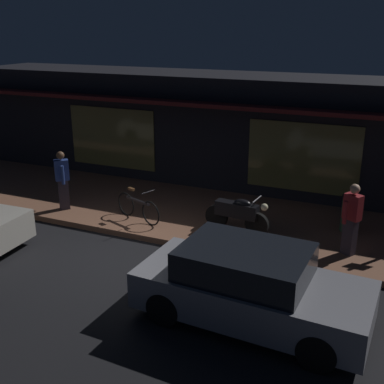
# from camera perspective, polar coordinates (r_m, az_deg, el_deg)

# --- Properties ---
(ground_plane) EXTENTS (60.00, 60.00, 0.00)m
(ground_plane) POSITION_cam_1_polar(r_m,az_deg,el_deg) (11.35, -9.00, -7.61)
(ground_plane) COLOR black
(sidewalk_slab) EXTENTS (18.00, 4.00, 0.15)m
(sidewalk_slab) POSITION_cam_1_polar(r_m,az_deg,el_deg) (13.71, -2.33, -2.22)
(sidewalk_slab) COLOR brown
(sidewalk_slab) RESTS_ON ground_plane
(storefront_building) EXTENTS (18.00, 3.30, 3.60)m
(storefront_building) POSITION_cam_1_polar(r_m,az_deg,el_deg) (16.21, 2.86, 7.51)
(storefront_building) COLOR black
(storefront_building) RESTS_ON ground_plane
(motorcycle) EXTENTS (1.70, 0.55, 0.97)m
(motorcycle) POSITION_cam_1_polar(r_m,az_deg,el_deg) (12.03, 5.46, -2.50)
(motorcycle) COLOR black
(motorcycle) RESTS_ON sidewalk_slab
(bicycle_parked) EXTENTS (1.57, 0.65, 0.91)m
(bicycle_parked) POSITION_cam_1_polar(r_m,az_deg,el_deg) (12.80, -6.43, -1.85)
(bicycle_parked) COLOR black
(bicycle_parked) RESTS_ON sidewalk_slab
(person_photographer) EXTENTS (0.48, 0.51, 1.67)m
(person_photographer) POSITION_cam_1_polar(r_m,az_deg,el_deg) (13.83, -15.12, 1.49)
(person_photographer) COLOR #28232D
(person_photographer) RESTS_ON sidewalk_slab
(person_bystander) EXTENTS (0.44, 0.57, 1.67)m
(person_bystander) POSITION_cam_1_polar(r_m,az_deg,el_deg) (11.24, 18.41, -2.94)
(person_bystander) COLOR #28232D
(person_bystander) RESTS_ON sidewalk_slab
(trash_bin) EXTENTS (0.48, 0.48, 0.93)m
(trash_bin) POSITION_cam_1_polar(r_m,az_deg,el_deg) (12.66, 18.26, -2.42)
(trash_bin) COLOR #2D4C33
(trash_bin) RESTS_ON sidewalk_slab
(parked_car_far) EXTENTS (4.18, 1.96, 1.42)m
(parked_car_far) POSITION_cam_1_polar(r_m,az_deg,el_deg) (8.72, 6.87, -11.02)
(parked_car_far) COLOR black
(parked_car_far) RESTS_ON ground_plane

